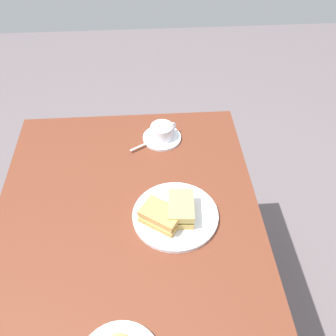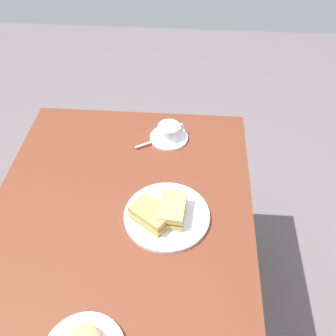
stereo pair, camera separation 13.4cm
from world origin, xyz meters
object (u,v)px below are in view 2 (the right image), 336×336
at_px(sandwich_plate, 167,216).
at_px(coffee_cup, 169,131).
at_px(sandwich_front, 172,210).
at_px(sandwich_back, 151,215).
at_px(spoon, 151,142).
at_px(dining_table, 120,250).
at_px(coffee_saucer, 169,138).

height_order(sandwich_plate, coffee_cup, coffee_cup).
bearing_deg(sandwich_front, sandwich_back, 109.42).
bearing_deg(coffee_cup, spoon, 120.97).
bearing_deg(coffee_cup, sandwich_front, -174.56).
bearing_deg(dining_table, coffee_saucer, -16.67).
relative_size(sandwich_plate, sandwich_back, 1.87).
distance_m(sandwich_plate, sandwich_back, 0.06).
height_order(dining_table, sandwich_plate, sandwich_plate).
relative_size(sandwich_plate, spoon, 3.05).
bearing_deg(sandwich_front, coffee_cup, 5.44).
distance_m(sandwich_front, coffee_saucer, 0.39).
distance_m(sandwich_back, coffee_saucer, 0.41).
distance_m(sandwich_plate, spoon, 0.36).
height_order(coffee_cup, spoon, coffee_cup).
relative_size(sandwich_back, coffee_saucer, 0.99).
height_order(sandwich_plate, coffee_saucer, sandwich_plate).
bearing_deg(sandwich_front, spoon, 16.89).
bearing_deg(sandwich_plate, dining_table, 109.99).
bearing_deg(sandwich_plate, sandwich_front, -95.01).
distance_m(coffee_saucer, coffee_cup, 0.03).
height_order(sandwich_back, spoon, sandwich_back).
xyz_separation_m(sandwich_front, coffee_cup, (0.39, 0.04, -0.00)).
height_order(sandwich_plate, spoon, spoon).
bearing_deg(sandwich_back, coffee_cup, -3.73).
bearing_deg(coffee_saucer, sandwich_back, 176.43).
height_order(sandwich_plate, sandwich_front, sandwich_front).
height_order(dining_table, spoon, spoon).
distance_m(dining_table, coffee_cup, 0.49).
relative_size(sandwich_front, sandwich_back, 0.87).
bearing_deg(spoon, sandwich_front, -163.11).
bearing_deg(dining_table, coffee_cup, -16.79).
xyz_separation_m(dining_table, coffee_cup, (0.44, -0.13, 0.17)).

